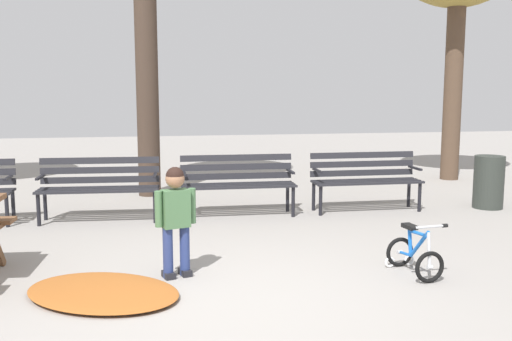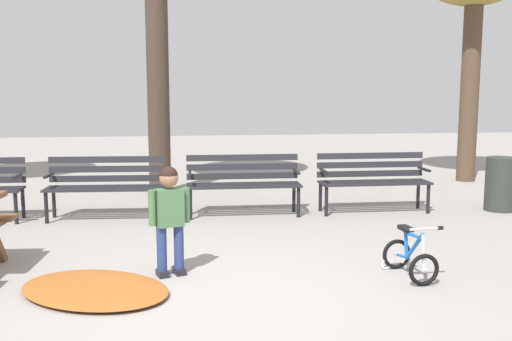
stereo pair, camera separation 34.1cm
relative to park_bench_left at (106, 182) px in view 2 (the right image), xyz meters
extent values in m
plane|color=gray|center=(1.27, -3.37, -0.51)|extent=(36.00, 36.00, 0.00)
cylinder|color=black|center=(-1.16, -0.18, -0.29)|extent=(0.05, 0.05, 0.44)
cylinder|color=black|center=(-1.16, 0.18, -0.29)|extent=(0.05, 0.05, 0.44)
cube|color=black|center=(-1.16, 0.00, 0.11)|extent=(0.04, 0.40, 0.03)
cube|color=#232328|center=(0.01, 0.09, -0.07)|extent=(1.60, 0.18, 0.03)
cube|color=#232328|center=(0.00, -0.03, -0.07)|extent=(1.60, 0.18, 0.03)
cube|color=#232328|center=(-0.01, -0.15, -0.07)|extent=(1.60, 0.18, 0.03)
cube|color=#232328|center=(-0.02, -0.27, -0.07)|extent=(1.60, 0.18, 0.03)
cube|color=#232328|center=(0.01, 0.13, 0.03)|extent=(1.60, 0.15, 0.09)
cube|color=#232328|center=(0.01, 0.13, 0.16)|extent=(1.60, 0.15, 0.09)
cube|color=#232328|center=(0.01, 0.13, 0.30)|extent=(1.60, 0.15, 0.09)
cylinder|color=black|center=(0.73, -0.30, -0.29)|extent=(0.05, 0.05, 0.44)
cylinder|color=black|center=(0.76, 0.05, -0.29)|extent=(0.05, 0.05, 0.44)
cube|color=black|center=(0.74, -0.13, 0.11)|extent=(0.07, 0.40, 0.03)
cylinder|color=black|center=(-0.77, -0.20, -0.29)|extent=(0.05, 0.05, 0.44)
cylinder|color=black|center=(-0.74, 0.16, -0.29)|extent=(0.05, 0.05, 0.44)
cube|color=black|center=(-0.75, -0.02, 0.11)|extent=(0.07, 0.40, 0.03)
cube|color=#232328|center=(1.90, 0.06, -0.07)|extent=(1.60, 0.11, 0.03)
cube|color=#232328|center=(1.90, -0.06, -0.07)|extent=(1.60, 0.11, 0.03)
cube|color=#232328|center=(1.89, -0.18, -0.07)|extent=(1.60, 0.11, 0.03)
cube|color=#232328|center=(1.89, -0.30, -0.07)|extent=(1.60, 0.11, 0.03)
cube|color=#232328|center=(1.90, 0.10, 0.03)|extent=(1.60, 0.09, 0.09)
cube|color=#232328|center=(1.90, 0.10, 0.16)|extent=(1.60, 0.09, 0.09)
cube|color=#232328|center=(1.90, 0.10, 0.30)|extent=(1.60, 0.09, 0.09)
cylinder|color=black|center=(2.64, -0.30, -0.29)|extent=(0.05, 0.05, 0.44)
cylinder|color=black|center=(2.65, 0.06, -0.29)|extent=(0.05, 0.05, 0.44)
cube|color=black|center=(2.64, -0.12, 0.11)|extent=(0.05, 0.40, 0.03)
cylinder|color=black|center=(1.14, -0.26, -0.29)|extent=(0.05, 0.05, 0.44)
cylinder|color=black|center=(1.15, 0.10, -0.29)|extent=(0.05, 0.05, 0.44)
cube|color=black|center=(1.14, -0.08, 0.11)|extent=(0.05, 0.40, 0.03)
cube|color=#232328|center=(3.80, 0.04, -0.07)|extent=(1.60, 0.09, 0.03)
cube|color=#232328|center=(3.79, -0.08, -0.07)|extent=(1.60, 0.09, 0.03)
cube|color=#232328|center=(3.79, -0.20, -0.07)|extent=(1.60, 0.09, 0.03)
cube|color=#232328|center=(3.79, -0.32, -0.07)|extent=(1.60, 0.09, 0.03)
cube|color=#232328|center=(3.80, 0.08, 0.03)|extent=(1.60, 0.07, 0.09)
cube|color=#232328|center=(3.80, 0.08, 0.16)|extent=(1.60, 0.07, 0.09)
cube|color=#232328|center=(3.80, 0.08, 0.30)|extent=(1.60, 0.07, 0.09)
cylinder|color=black|center=(4.54, -0.31, -0.29)|extent=(0.05, 0.05, 0.44)
cylinder|color=black|center=(4.55, 0.05, -0.29)|extent=(0.05, 0.05, 0.44)
cube|color=black|center=(4.54, -0.13, 0.11)|extent=(0.05, 0.40, 0.03)
cylinder|color=black|center=(3.04, -0.29, -0.29)|extent=(0.05, 0.05, 0.44)
cylinder|color=black|center=(3.05, 0.07, -0.29)|extent=(0.05, 0.05, 0.44)
cube|color=black|center=(3.04, -0.11, 0.11)|extent=(0.05, 0.40, 0.03)
cylinder|color=navy|center=(0.97, -2.59, -0.27)|extent=(0.09, 0.09, 0.48)
cube|color=black|center=(0.97, -2.59, -0.48)|extent=(0.13, 0.18, 0.06)
cylinder|color=navy|center=(0.81, -2.64, -0.27)|extent=(0.09, 0.09, 0.48)
cube|color=black|center=(0.81, -2.64, -0.48)|extent=(0.13, 0.18, 0.06)
cube|color=#477047|center=(0.89, -2.61, 0.15)|extent=(0.28, 0.21, 0.36)
sphere|color=#996B4C|center=(0.89, -2.61, 0.43)|extent=(0.18, 0.18, 0.18)
sphere|color=black|center=(0.89, -2.61, 0.46)|extent=(0.17, 0.17, 0.17)
cylinder|color=#477047|center=(1.05, -2.56, 0.16)|extent=(0.07, 0.07, 0.34)
cylinder|color=#477047|center=(0.73, -2.66, 0.16)|extent=(0.07, 0.07, 0.34)
torus|color=black|center=(3.16, -3.24, -0.36)|extent=(0.30, 0.07, 0.30)
cylinder|color=silver|center=(3.16, -3.24, -0.36)|extent=(0.05, 0.04, 0.04)
torus|color=black|center=(3.11, -2.72, -0.36)|extent=(0.30, 0.07, 0.30)
cylinder|color=silver|center=(3.11, -2.72, -0.36)|extent=(0.05, 0.04, 0.04)
torus|color=white|center=(3.22, -2.71, -0.46)|extent=(0.11, 0.03, 0.11)
torus|color=white|center=(3.00, -2.73, -0.46)|extent=(0.11, 0.03, 0.11)
cylinder|color=blue|center=(3.14, -3.06, -0.19)|extent=(0.07, 0.31, 0.32)
cylinder|color=blue|center=(3.13, -2.90, -0.21)|extent=(0.04, 0.08, 0.27)
cylinder|color=blue|center=(3.12, -2.82, -0.35)|extent=(0.05, 0.20, 0.05)
cylinder|color=silver|center=(3.16, -3.22, -0.20)|extent=(0.04, 0.07, 0.32)
cylinder|color=blue|center=(3.14, -3.04, -0.09)|extent=(0.06, 0.32, 0.05)
cube|color=black|center=(3.13, -2.88, -0.06)|extent=(0.11, 0.18, 0.04)
cylinder|color=silver|center=(3.16, -3.20, 0.01)|extent=(0.34, 0.06, 0.02)
cylinder|color=black|center=(3.33, -3.18, 0.01)|extent=(0.05, 0.04, 0.04)
cylinder|color=black|center=(2.99, -3.22, 0.01)|extent=(0.05, 0.04, 0.04)
ellipsoid|color=#9E5623|center=(0.23, -3.01, -0.48)|extent=(1.71, 1.59, 0.07)
cylinder|color=#2D332D|center=(5.68, -0.26, -0.11)|extent=(0.44, 0.44, 0.79)
cylinder|color=#423328|center=(0.68, 1.81, 1.71)|extent=(0.37, 0.37, 4.43)
cylinder|color=brown|center=(6.59, 2.46, 1.26)|extent=(0.35, 0.35, 3.54)
camera|label=1|loc=(0.63, -7.90, 1.24)|focal=40.06mm
camera|label=2|loc=(0.97, -7.96, 1.24)|focal=40.06mm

